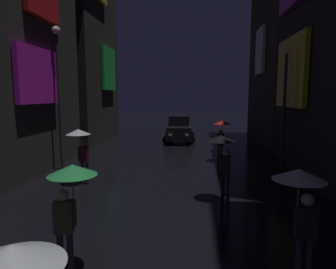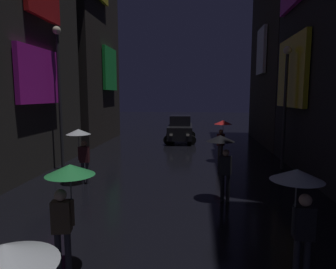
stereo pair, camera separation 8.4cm
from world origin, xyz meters
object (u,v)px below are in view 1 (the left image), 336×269
at_px(pedestrian_foreground_right_green, 70,189).
at_px(pedestrian_near_crossing_clear, 301,194).
at_px(car_distant, 179,129).
at_px(streetlamp_right_far, 285,94).
at_px(pedestrian_midstreet_centre_clear, 80,141).
at_px(pedestrian_far_right_red, 222,129).
at_px(pedestrian_foreground_left_black, 222,149).
at_px(streetlamp_left_far, 59,83).

height_order(pedestrian_foreground_right_green, pedestrian_near_crossing_clear, same).
distance_m(pedestrian_foreground_right_green, car_distant, 16.53).
bearing_deg(streetlamp_right_far, pedestrian_midstreet_centre_clear, -158.74).
distance_m(pedestrian_midstreet_centre_clear, pedestrian_foreground_right_green, 5.93).
bearing_deg(pedestrian_near_crossing_clear, pedestrian_midstreet_centre_clear, 138.19).
height_order(pedestrian_midstreet_centre_clear, pedestrian_far_right_red, same).
height_order(pedestrian_midstreet_centre_clear, pedestrian_foreground_right_green, same).
xyz_separation_m(pedestrian_foreground_right_green, streetlamp_right_far, (6.23, 8.79, 1.77)).
distance_m(pedestrian_foreground_left_black, pedestrian_far_right_red, 5.71).
distance_m(pedestrian_far_right_red, car_distant, 6.94).
height_order(pedestrian_foreground_left_black, car_distant, pedestrian_foreground_left_black).
distance_m(pedestrian_foreground_left_black, car_distant, 12.32).
xyz_separation_m(pedestrian_foreground_left_black, car_distant, (-2.06, 12.12, -0.74)).
distance_m(pedestrian_near_crossing_clear, pedestrian_far_right_red, 9.97).
bearing_deg(pedestrian_near_crossing_clear, pedestrian_foreground_left_black, 103.10).
xyz_separation_m(pedestrian_midstreet_centre_clear, car_distant, (3.09, 10.89, -0.74)).
bearing_deg(pedestrian_far_right_red, pedestrian_foreground_left_black, -94.52).
distance_m(pedestrian_foreground_right_green, pedestrian_far_right_red, 10.67).
relative_size(streetlamp_right_far, streetlamp_left_far, 0.87).
distance_m(pedestrian_near_crossing_clear, streetlamp_right_far, 9.12).
bearing_deg(car_distant, pedestrian_foreground_left_black, -80.38).
height_order(pedestrian_far_right_red, streetlamp_right_far, streetlamp_right_far).
relative_size(pedestrian_midstreet_centre_clear, car_distant, 0.51).
xyz_separation_m(pedestrian_foreground_left_black, streetlamp_left_far, (-6.91, 3.41, 2.22)).
bearing_deg(streetlamp_left_far, pedestrian_near_crossing_clear, -44.12).
xyz_separation_m(pedestrian_near_crossing_clear, car_distant, (-3.05, 16.38, -0.74)).
xyz_separation_m(pedestrian_midstreet_centre_clear, pedestrian_far_right_red, (5.60, 4.46, 0.00)).
bearing_deg(pedestrian_midstreet_centre_clear, pedestrian_foreground_right_green, -70.19).
bearing_deg(pedestrian_near_crossing_clear, pedestrian_far_right_red, 93.11).
relative_size(pedestrian_foreground_right_green, pedestrian_near_crossing_clear, 1.00).
relative_size(car_distant, streetlamp_left_far, 0.66).
xyz_separation_m(pedestrian_midstreet_centre_clear, pedestrian_foreground_left_black, (5.15, -1.23, 0.00)).
bearing_deg(pedestrian_foreground_right_green, streetlamp_right_far, 54.68).
relative_size(car_distant, streetlamp_right_far, 0.76).
xyz_separation_m(pedestrian_foreground_left_black, pedestrian_near_crossing_clear, (0.99, -4.26, 0.00)).
xyz_separation_m(streetlamp_right_far, streetlamp_left_far, (-10.00, -1.03, 0.45)).
bearing_deg(streetlamp_left_far, car_distant, 60.88).
bearing_deg(pedestrian_near_crossing_clear, pedestrian_foreground_right_green, -178.72).
height_order(pedestrian_near_crossing_clear, car_distant, pedestrian_near_crossing_clear).
bearing_deg(streetlamp_right_far, car_distant, 123.78).
distance_m(car_distant, streetlamp_left_far, 10.41).
height_order(car_distant, streetlamp_left_far, streetlamp_left_far).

